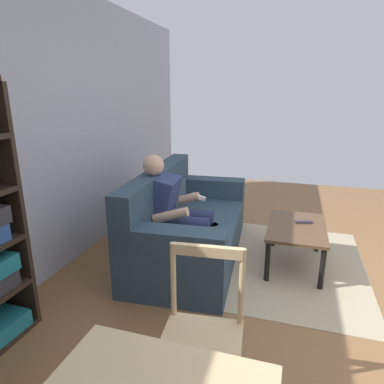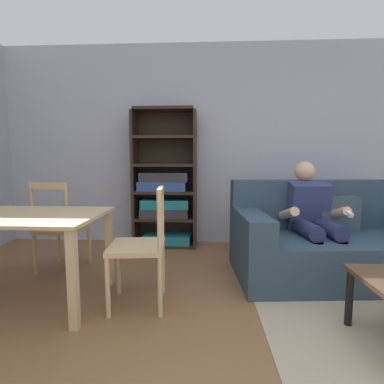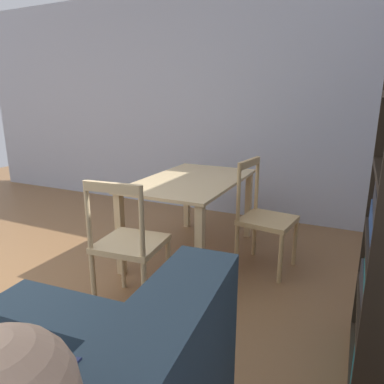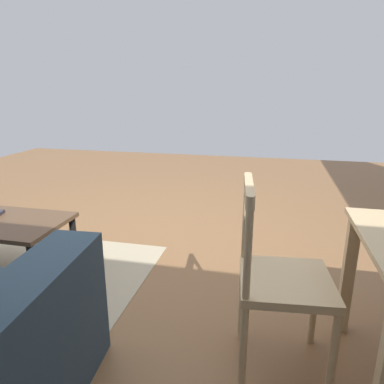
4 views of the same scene
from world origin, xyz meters
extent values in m
cube|color=#ABB0BE|center=(-3.34, 0.00, 1.36)|extent=(0.12, 6.01, 2.72)
cube|color=#2D4251|center=(-0.05, 1.70, 0.54)|extent=(0.31, 0.97, 0.24)
cube|color=teal|center=(-1.00, 2.72, 0.10)|extent=(0.64, 0.32, 0.12)
cube|color=#D1B27F|center=(-2.00, 1.15, 0.71)|extent=(1.34, 0.81, 0.02)
cube|color=#D1B27F|center=(-2.62, 0.79, 0.35)|extent=(0.06, 0.06, 0.70)
cube|color=#D1B27F|center=(-1.37, 0.79, 0.35)|extent=(0.06, 0.06, 0.70)
cube|color=#D1B27F|center=(-2.62, 1.51, 0.35)|extent=(0.06, 0.06, 0.70)
cube|color=#D1B27F|center=(-1.37, 1.51, 0.35)|extent=(0.06, 0.06, 0.70)
cube|color=tan|center=(-2.00, 1.86, 0.43)|extent=(0.47, 0.47, 0.04)
cylinder|color=tan|center=(-1.78, 2.02, 0.22)|extent=(0.04, 0.04, 0.43)
cylinder|color=tan|center=(-2.16, 2.07, 0.22)|extent=(0.04, 0.04, 0.43)
cylinder|color=tan|center=(-1.83, 1.65, 0.22)|extent=(0.04, 0.04, 0.43)
cylinder|color=tan|center=(-2.21, 1.70, 0.22)|extent=(0.04, 0.04, 0.43)
cylinder|color=tan|center=(-1.83, 1.65, 0.68)|extent=(0.03, 0.03, 0.50)
cylinder|color=tan|center=(-2.21, 1.70, 0.68)|extent=(0.03, 0.03, 0.50)
cube|color=tan|center=(-2.02, 1.67, 0.90)|extent=(0.38, 0.08, 0.06)
cube|color=#D1B27F|center=(-1.02, 1.15, 0.47)|extent=(0.46, 0.46, 0.04)
cylinder|color=#D1B27F|center=(-1.23, 1.32, 0.24)|extent=(0.04, 0.04, 0.47)
cylinder|color=#D1B27F|center=(-1.19, 0.94, 0.24)|extent=(0.04, 0.04, 0.47)
cylinder|color=#D1B27F|center=(-0.85, 1.36, 0.24)|extent=(0.04, 0.04, 0.47)
cylinder|color=#D1B27F|center=(-0.82, 0.98, 0.24)|extent=(0.04, 0.04, 0.47)
cylinder|color=#D1B27F|center=(-0.85, 1.36, 0.71)|extent=(0.03, 0.03, 0.47)
cylinder|color=#D1B27F|center=(-0.82, 0.98, 0.71)|extent=(0.03, 0.03, 0.47)
cube|color=#D1B27F|center=(-0.84, 1.17, 0.91)|extent=(0.07, 0.38, 0.06)
camera|label=1|loc=(-2.43, 0.76, 1.72)|focal=31.68mm
camera|label=2|loc=(-0.49, -0.97, 1.14)|focal=26.27mm
camera|label=3|loc=(0.80, 2.48, 1.43)|focal=32.87mm
camera|label=4|loc=(-0.92, 2.65, 1.34)|focal=32.80mm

